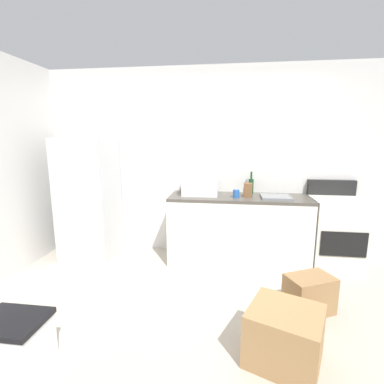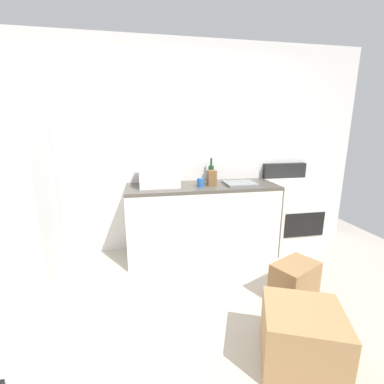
{
  "view_description": "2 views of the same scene",
  "coord_description": "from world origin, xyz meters",
  "px_view_note": "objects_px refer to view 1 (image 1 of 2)",
  "views": [
    {
      "loc": [
        0.17,
        -2.41,
        1.63
      ],
      "look_at": [
        -0.29,
        1.01,
        0.98
      ],
      "focal_mm": 26.16,
      "sensor_mm": 36.0,
      "label": 1
    },
    {
      "loc": [
        -0.4,
        -1.84,
        1.58
      ],
      "look_at": [
        0.12,
        0.91,
        0.89
      ],
      "focal_mm": 24.8,
      "sensor_mm": 36.0,
      "label": 2
    }
  ],
  "objects_px": {
    "stove_oven": "(334,232)",
    "cardboard_box_large": "(284,336)",
    "wine_bottle": "(251,186)",
    "refrigerator": "(89,198)",
    "coffee_mug": "(236,194)",
    "knife_block": "(248,190)",
    "cardboard_box_medium": "(309,294)",
    "storage_bin": "(14,343)",
    "microwave": "(200,185)"
  },
  "relations": [
    {
      "from": "stove_oven",
      "to": "cardboard_box_large",
      "type": "bearing_deg",
      "value": -118.08
    },
    {
      "from": "stove_oven",
      "to": "wine_bottle",
      "type": "xyz_separation_m",
      "value": [
        -1.05,
        0.2,
        0.54
      ]
    },
    {
      "from": "stove_oven",
      "to": "refrigerator",
      "type": "bearing_deg",
      "value": -179.03
    },
    {
      "from": "stove_oven",
      "to": "coffee_mug",
      "type": "xyz_separation_m",
      "value": [
        -1.26,
        -0.09,
        0.48
      ]
    },
    {
      "from": "knife_block",
      "to": "cardboard_box_medium",
      "type": "xyz_separation_m",
      "value": [
        0.54,
        -1.02,
        -0.81
      ]
    },
    {
      "from": "stove_oven",
      "to": "cardboard_box_medium",
      "type": "xyz_separation_m",
      "value": [
        -0.56,
        -1.06,
        -0.29
      ]
    },
    {
      "from": "cardboard_box_large",
      "to": "stove_oven",
      "type": "bearing_deg",
      "value": 61.92
    },
    {
      "from": "refrigerator",
      "to": "coffee_mug",
      "type": "distance_m",
      "value": 2.02
    },
    {
      "from": "refrigerator",
      "to": "coffee_mug",
      "type": "bearing_deg",
      "value": -1.09
    },
    {
      "from": "wine_bottle",
      "to": "coffee_mug",
      "type": "height_order",
      "value": "wine_bottle"
    },
    {
      "from": "refrigerator",
      "to": "cardboard_box_medium",
      "type": "bearing_deg",
      "value": -20.3
    },
    {
      "from": "stove_oven",
      "to": "knife_block",
      "type": "xyz_separation_m",
      "value": [
        -1.11,
        -0.04,
        0.52
      ]
    },
    {
      "from": "coffee_mug",
      "to": "cardboard_box_large",
      "type": "bearing_deg",
      "value": -78.17
    },
    {
      "from": "cardboard_box_medium",
      "to": "storage_bin",
      "type": "bearing_deg",
      "value": -156.92
    },
    {
      "from": "knife_block",
      "to": "cardboard_box_large",
      "type": "height_order",
      "value": "knife_block"
    },
    {
      "from": "storage_bin",
      "to": "microwave",
      "type": "bearing_deg",
      "value": 61.25
    },
    {
      "from": "wine_bottle",
      "to": "knife_block",
      "type": "xyz_separation_m",
      "value": [
        -0.06,
        -0.25,
        -0.02
      ]
    },
    {
      "from": "coffee_mug",
      "to": "stove_oven",
      "type": "bearing_deg",
      "value": 4.25
    },
    {
      "from": "refrigerator",
      "to": "cardboard_box_large",
      "type": "relative_size",
      "value": 3.27
    },
    {
      "from": "stove_oven",
      "to": "knife_block",
      "type": "height_order",
      "value": "stove_oven"
    },
    {
      "from": "microwave",
      "to": "coffee_mug",
      "type": "distance_m",
      "value": 0.49
    },
    {
      "from": "knife_block",
      "to": "wine_bottle",
      "type": "bearing_deg",
      "value": 77.28
    },
    {
      "from": "stove_oven",
      "to": "microwave",
      "type": "distance_m",
      "value": 1.82
    },
    {
      "from": "refrigerator",
      "to": "storage_bin",
      "type": "relative_size",
      "value": 3.58
    },
    {
      "from": "stove_oven",
      "to": "knife_block",
      "type": "distance_m",
      "value": 1.23
    },
    {
      "from": "stove_oven",
      "to": "cardboard_box_large",
      "type": "distance_m",
      "value": 1.96
    },
    {
      "from": "stove_oven",
      "to": "storage_bin",
      "type": "height_order",
      "value": "stove_oven"
    },
    {
      "from": "refrigerator",
      "to": "microwave",
      "type": "height_order",
      "value": "refrigerator"
    },
    {
      "from": "knife_block",
      "to": "stove_oven",
      "type": "bearing_deg",
      "value": 2.12
    },
    {
      "from": "microwave",
      "to": "knife_block",
      "type": "distance_m",
      "value": 0.62
    },
    {
      "from": "cardboard_box_medium",
      "to": "knife_block",
      "type": "bearing_deg",
      "value": 118.19
    },
    {
      "from": "cardboard_box_large",
      "to": "storage_bin",
      "type": "bearing_deg",
      "value": -170.78
    },
    {
      "from": "microwave",
      "to": "cardboard_box_large",
      "type": "xyz_separation_m",
      "value": [
        0.81,
        -1.75,
        -0.83
      ]
    },
    {
      "from": "microwave",
      "to": "cardboard_box_medium",
      "type": "xyz_separation_m",
      "value": [
        1.16,
        -1.08,
        -0.86
      ]
    },
    {
      "from": "wine_bottle",
      "to": "cardboard_box_large",
      "type": "relative_size",
      "value": 0.6
    },
    {
      "from": "refrigerator",
      "to": "wine_bottle",
      "type": "relative_size",
      "value": 5.5
    },
    {
      "from": "refrigerator",
      "to": "cardboard_box_medium",
      "type": "distance_m",
      "value": 2.96
    },
    {
      "from": "knife_block",
      "to": "storage_bin",
      "type": "relative_size",
      "value": 0.39
    },
    {
      "from": "microwave",
      "to": "cardboard_box_large",
      "type": "distance_m",
      "value": 2.1
    },
    {
      "from": "refrigerator",
      "to": "storage_bin",
      "type": "xyz_separation_m",
      "value": [
        0.41,
        -1.98,
        -0.63
      ]
    },
    {
      "from": "cardboard_box_medium",
      "to": "storage_bin",
      "type": "xyz_separation_m",
      "value": [
        -2.29,
        -0.98,
        0.01
      ]
    },
    {
      "from": "refrigerator",
      "to": "storage_bin",
      "type": "bearing_deg",
      "value": -78.21
    },
    {
      "from": "wine_bottle",
      "to": "knife_block",
      "type": "distance_m",
      "value": 0.25
    },
    {
      "from": "stove_oven",
      "to": "cardboard_box_medium",
      "type": "height_order",
      "value": "stove_oven"
    },
    {
      "from": "microwave",
      "to": "refrigerator",
      "type": "bearing_deg",
      "value": -176.91
    },
    {
      "from": "refrigerator",
      "to": "knife_block",
      "type": "distance_m",
      "value": 2.17
    },
    {
      "from": "wine_bottle",
      "to": "cardboard_box_medium",
      "type": "height_order",
      "value": "wine_bottle"
    },
    {
      "from": "knife_block",
      "to": "cardboard_box_large",
      "type": "distance_m",
      "value": 1.86
    },
    {
      "from": "refrigerator",
      "to": "storage_bin",
      "type": "height_order",
      "value": "refrigerator"
    },
    {
      "from": "refrigerator",
      "to": "stove_oven",
      "type": "distance_m",
      "value": 3.29
    }
  ]
}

